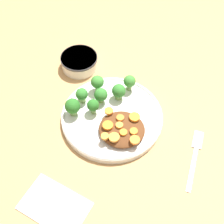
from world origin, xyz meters
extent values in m
plane|color=tan|center=(0.00, 0.00, 0.00)|extent=(4.00, 4.00, 0.00)
cylinder|color=silver|center=(0.00, 0.00, 0.01)|extent=(0.27, 0.27, 0.02)
torus|color=silver|center=(0.00, 0.00, 0.02)|extent=(0.27, 0.27, 0.01)
cylinder|color=white|center=(-0.14, 0.17, 0.02)|extent=(0.11, 0.11, 0.04)
cylinder|color=#333338|center=(-0.14, 0.17, 0.04)|extent=(0.11, 0.11, 0.01)
cylinder|color=white|center=(-0.14, 0.17, 0.03)|extent=(0.09, 0.09, 0.01)
ellipsoid|color=#5B3319|center=(0.04, -0.04, 0.03)|extent=(0.12, 0.11, 0.02)
cylinder|color=#759E51|center=(-0.05, 0.00, 0.03)|extent=(0.01, 0.01, 0.02)
sphere|color=#286B23|center=(-0.05, 0.00, 0.05)|extent=(0.03, 0.03, 0.03)
cylinder|color=#759E51|center=(-0.06, 0.08, 0.03)|extent=(0.01, 0.01, 0.03)
sphere|color=#3D8433|center=(-0.06, 0.08, 0.05)|extent=(0.04, 0.04, 0.04)
cylinder|color=#759E51|center=(0.01, 0.06, 0.03)|extent=(0.02, 0.02, 0.02)
sphere|color=#337A2D|center=(0.01, 0.06, 0.05)|extent=(0.04, 0.04, 0.04)
cylinder|color=#759E51|center=(-0.10, -0.02, 0.03)|extent=(0.02, 0.02, 0.02)
sphere|color=#286B23|center=(-0.10, -0.02, 0.05)|extent=(0.04, 0.04, 0.04)
cylinder|color=#7FA85B|center=(-0.09, 0.03, 0.03)|extent=(0.02, 0.02, 0.02)
sphere|color=#337A2D|center=(-0.09, 0.03, 0.05)|extent=(0.03, 0.03, 0.03)
cylinder|color=#7FA85B|center=(0.03, 0.10, 0.03)|extent=(0.01, 0.01, 0.02)
sphere|color=#3D8433|center=(0.03, 0.10, 0.05)|extent=(0.03, 0.03, 0.03)
cylinder|color=#7FA85B|center=(-0.04, 0.04, 0.03)|extent=(0.01, 0.01, 0.02)
sphere|color=#337A2D|center=(-0.04, 0.04, 0.05)|extent=(0.04, 0.04, 0.04)
cylinder|color=orange|center=(0.03, -0.04, 0.04)|extent=(0.02, 0.02, 0.01)
cylinder|color=orange|center=(0.00, -0.08, 0.04)|extent=(0.02, 0.02, 0.01)
cylinder|color=orange|center=(0.06, -0.01, 0.04)|extent=(0.03, 0.03, 0.01)
cylinder|color=orange|center=(0.07, -0.08, 0.04)|extent=(0.03, 0.03, 0.01)
cylinder|color=orange|center=(0.04, -0.06, 0.04)|extent=(0.02, 0.02, 0.00)
cylinder|color=orange|center=(0.00, -0.05, 0.04)|extent=(0.03, 0.03, 0.01)
cylinder|color=orange|center=(0.07, -0.05, 0.04)|extent=(0.02, 0.02, 0.01)
cylinder|color=orange|center=(0.03, -0.02, 0.04)|extent=(0.02, 0.02, 0.01)
cylinder|color=orange|center=(-0.01, -0.01, 0.04)|extent=(0.02, 0.02, 0.01)
cylinder|color=orange|center=(0.02, -0.08, 0.04)|extent=(0.03, 0.03, 0.01)
cube|color=#BCBCBC|center=(0.22, -0.10, 0.00)|extent=(0.02, 0.12, 0.01)
cube|color=#BCBCBC|center=(0.23, -0.02, 0.00)|extent=(0.03, 0.05, 0.01)
cube|color=white|center=(-0.08, -0.26, 0.00)|extent=(0.17, 0.14, 0.01)
camera|label=1|loc=(0.10, -0.47, 0.69)|focal=50.00mm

